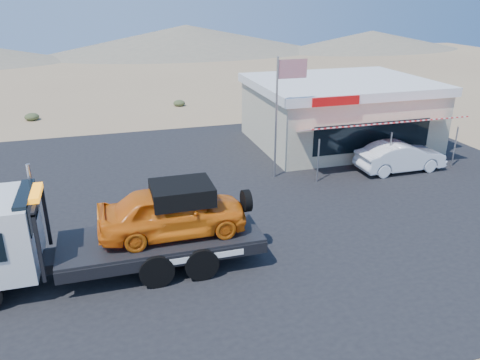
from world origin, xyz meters
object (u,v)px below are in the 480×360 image
at_px(tow_truck, 105,227).
at_px(jerky_store, 339,111).
at_px(flagpole, 281,104).
at_px(white_sedan, 400,157).

xyz_separation_m(tow_truck, jerky_store, (14.18, 11.13, 0.26)).
bearing_deg(tow_truck, flagpole, 37.69).
bearing_deg(tow_truck, white_sedan, 20.67).
height_order(tow_truck, jerky_store, jerky_store).
bearing_deg(flagpole, tow_truck, -142.31).
bearing_deg(tow_truck, jerky_store, 38.13).
relative_size(white_sedan, jerky_store, 0.45).
relative_size(tow_truck, white_sedan, 2.05).
relative_size(white_sedan, flagpole, 0.78).
distance_m(white_sedan, flagpole, 7.13).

